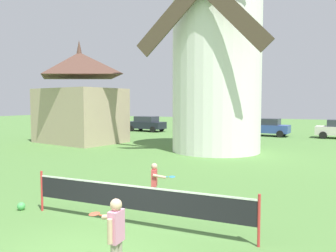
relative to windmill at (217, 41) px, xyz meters
name	(u,v)px	position (x,y,z in m)	size (l,w,h in m)	color
windmill	(217,41)	(0.00, 0.00, 0.00)	(7.57, 6.06, 12.95)	white
tennis_net	(135,198)	(1.55, -12.94, -5.95)	(5.85, 0.06, 1.10)	red
player_near	(115,233)	(2.39, -15.11, -5.87)	(0.76, 0.53, 1.35)	#9E937F
player_far	(155,181)	(1.27, -11.23, -5.94)	(0.79, 0.40, 1.22)	#9E937F
stray_ball	(21,206)	(-1.92, -13.13, -6.53)	(0.22, 0.22, 0.22)	#4CB259
parked_car_black	(146,124)	(-10.47, 11.13, -5.83)	(4.10, 2.27, 1.56)	#1E232D
parked_car_silver	(201,125)	(-4.77, 11.79, -5.82)	(4.55, 2.24, 1.56)	silver
parked_car_blue	(267,127)	(1.68, 11.04, -5.83)	(4.00, 2.22, 1.56)	#334C99
chapel	(80,99)	(-10.58, 0.51, -3.35)	(7.14, 5.85, 7.60)	tan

